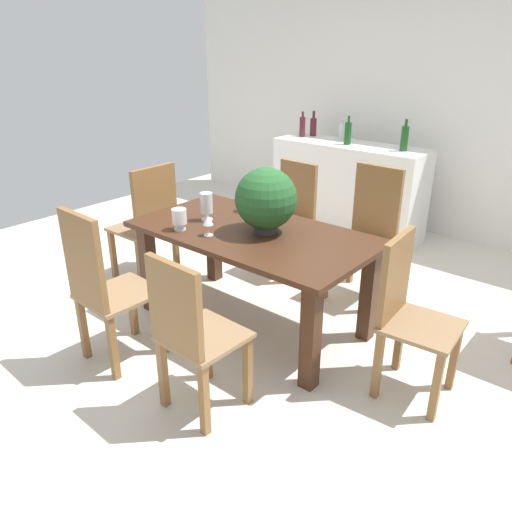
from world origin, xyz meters
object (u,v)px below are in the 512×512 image
Objects in this scene: wine_bottle_dark at (348,133)px; crystal_vase_left at (250,200)px; chair_far_left at (290,212)px; wine_bottle_amber at (342,131)px; chair_near_right at (190,331)px; wine_bottle_clear at (405,138)px; kitchen_counter at (347,189)px; crystal_vase_right at (179,217)px; crystal_vase_center_near at (206,204)px; wine_bottle_tall at (313,126)px; dining_table at (253,248)px; chair_head_end at (149,219)px; chair_far_right at (369,227)px; flower_centerpiece at (266,200)px; wine_glass at (208,221)px; chair_foot_end at (408,310)px; wine_bottle_green at (302,126)px.

crystal_vase_left is at bearing -83.66° from wine_bottle_dark.
wine_bottle_amber is at bearing 105.38° from chair_far_left.
chair_near_right is 3.20× the size of wine_bottle_clear.
wine_bottle_dark is (-0.01, -0.06, 0.61)m from kitchen_counter.
wine_bottle_amber is (-0.28, 2.64, 0.24)m from crystal_vase_right.
crystal_vase_right is at bearing -90.43° from crystal_vase_center_near.
chair_near_right is 3.64m from wine_bottle_tall.
dining_table is 1.17m from chair_head_end.
chair_near_right is at bearing -88.71° from chair_far_right.
kitchen_counter is at bearing 128.23° from chair_far_right.
flower_centerpiece is at bearing 91.08° from chair_head_end.
wine_glass is at bearing -82.62° from kitchen_counter.
wine_bottle_tall reaches higher than chair_foot_end.
wine_bottle_amber reaches higher than chair_head_end.
wine_bottle_amber reaches higher than chair_foot_end.
wine_bottle_dark is 1.06× the size of wine_bottle_green.
crystal_vase_center_near reaches higher than crystal_vase_left.
chair_far_left is 3.59× the size of wine_bottle_tall.
chair_far_right reaches higher than crystal_vase_center_near.
chair_far_right is at bearing 52.71° from crystal_vase_center_near.
flower_centerpiece is 1.56× the size of wine_bottle_dark.
chair_foot_end is at bearing -63.50° from wine_bottle_clear.
crystal_vase_center_near is 1.43× the size of wine_glass.
dining_table is 0.56m from crystal_vase_right.
dining_table is at bearing -110.10° from chair_far_right.
wine_bottle_tall is at bearing -64.55° from chair_near_right.
chair_head_end is 6.72× the size of crystal_vase_right.
crystal_vase_right is (-0.49, -0.36, -0.14)m from flower_centerpiece.
wine_bottle_dark is 0.27m from wine_bottle_amber.
crystal_vase_right is 2.56m from wine_bottle_clear.
wine_bottle_tall is (-0.56, 0.20, -0.01)m from wine_bottle_dark.
chair_far_right is 1.99m from wine_bottle_green.
wine_bottle_green is at bearing 174.11° from wine_bottle_dark.
chair_far_left is at bearing -58.49° from wine_bottle_green.
chair_foot_end is 4.17× the size of wine_bottle_amber.
chair_far_right is at bearing -38.12° from wine_bottle_green.
wine_bottle_tall is at bearing 39.94° from chair_foot_end.
flower_centerpiece is at bearing 22.90° from dining_table.
crystal_vase_left is at bearing -60.37° from chair_near_right.
crystal_vase_center_near is 2.40m from wine_bottle_amber.
crystal_vase_center_near is 0.89× the size of wine_bottle_amber.
kitchen_counter is at bearing 33.38° from chair_foot_end.
wine_bottle_dark is at bearing -101.40° from kitchen_counter.
wine_bottle_green reaches higher than crystal_vase_right.
wine_bottle_dark reaches higher than chair_far_left.
chair_far_right is 1.08× the size of chair_far_left.
crystal_vase_right is at bearing -87.79° from wine_bottle_dark.
wine_bottle_green is (-0.62, 0.06, -0.00)m from wine_bottle_dark.
kitchen_counter is at bearing 91.90° from crystal_vase_right.
wine_bottle_dark reaches higher than crystal_vase_left.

